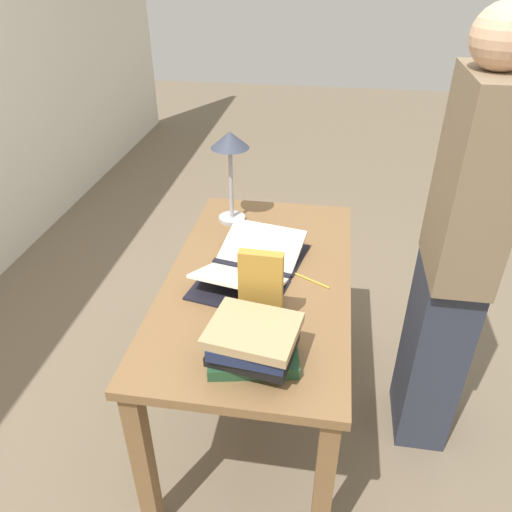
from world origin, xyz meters
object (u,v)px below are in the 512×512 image
coffee_mug (263,303)px  book_standing_upright (261,289)px  pencil (311,280)px  person_reader (454,265)px  reading_lamp (230,151)px  book_stack_tall (253,344)px  open_book (251,265)px

coffee_mug → book_standing_upright: bearing=179.0°
pencil → coffee_mug: bearing=145.5°
person_reader → reading_lamp: bearing=-114.2°
book_stack_tall → pencil: book_stack_tall is taller
book_standing_upright → reading_lamp: (0.70, 0.24, 0.19)m
open_book → book_stack_tall: bearing=-158.2°
coffee_mug → pencil: coffee_mug is taller
book_standing_upright → person_reader: size_ratio=0.16×
coffee_mug → person_reader: bearing=-68.7°
book_stack_tall → reading_lamp: bearing=15.3°
open_book → person_reader: person_reader is taller
book_stack_tall → open_book: bearing=10.1°
reading_lamp → person_reader: bearing=-114.2°
open_book → pencil: (-0.03, -0.24, -0.02)m
open_book → reading_lamp: reading_lamp is taller
pencil → person_reader: size_ratio=0.08×
book_standing_upright → pencil: (0.27, -0.15, -0.13)m
open_book → book_standing_upright: book_standing_upright is taller
open_book → book_stack_tall: 0.50m
person_reader → book_standing_upright: bearing=-65.7°
book_stack_tall → person_reader: size_ratio=0.18×
reading_lamp → open_book: bearing=-158.9°
person_reader → coffee_mug: bearing=-68.7°
open_book → coffee_mug: bearing=-150.4°
book_stack_tall → pencil: size_ratio=2.08×
book_stack_tall → person_reader: 0.81m
book_standing_upright → pencil: book_standing_upright is taller
person_reader → pencil: bearing=-86.5°
open_book → person_reader: bearing=-78.1°
reading_lamp → pencil: 0.67m
book_standing_upright → book_stack_tall: bearing=-176.5°
open_book → reading_lamp: (0.40, 0.16, 0.30)m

